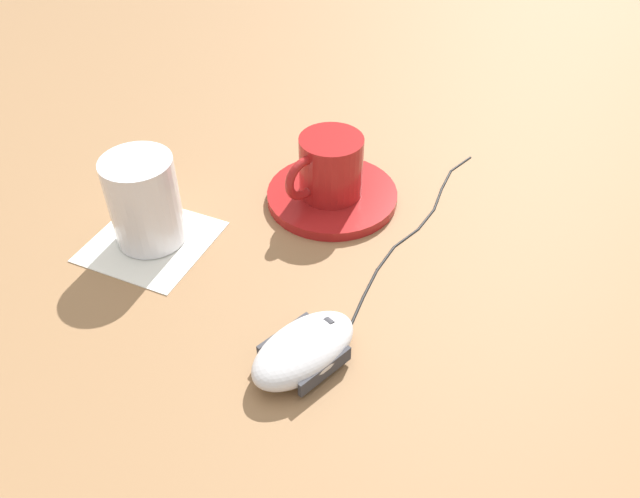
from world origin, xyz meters
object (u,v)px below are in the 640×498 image
coffee_cup (329,167)px  drinking_glass (143,203)px  saucer (332,196)px  computer_mouse (304,350)px

coffee_cup → drinking_glass: (0.11, -0.18, 0.00)m
coffee_cup → saucer: bearing=130.3°
coffee_cup → drinking_glass: size_ratio=0.95×
coffee_cup → computer_mouse: coffee_cup is taller
computer_mouse → drinking_glass: bearing=-122.6°
saucer → drinking_glass: bearing=-58.0°
coffee_cup → drinking_glass: bearing=-58.1°
computer_mouse → drinking_glass: size_ratio=1.24×
coffee_cup → computer_mouse: 0.25m
saucer → coffee_cup: coffee_cup is taller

